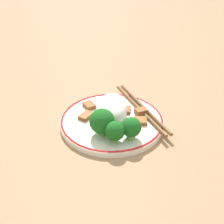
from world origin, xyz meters
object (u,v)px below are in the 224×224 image
object	(u,v)px
plate	(112,121)
chopsticks	(142,108)
broccoli_back_right	(131,128)
broccoli_back_center	(115,131)
broccoli_back_left	(102,122)

from	to	relation	value
plate	chopsticks	size ratio (longest dim) A/B	1.07
broccoli_back_right	chopsticks	distance (m)	0.12
plate	broccoli_back_right	size ratio (longest dim) A/B	4.81
plate	broccoli_back_center	xyz separation A→B (m)	(-0.08, -0.01, 0.03)
plate	broccoli_back_left	bearing A→B (deg)	160.75
plate	broccoli_back_left	size ratio (longest dim) A/B	3.99
plate	broccoli_back_left	distance (m)	0.07
plate	broccoli_back_right	xyz separation A→B (m)	(-0.07, -0.04, 0.03)
chopsticks	broccoli_back_right	bearing A→B (deg)	165.68
plate	chopsticks	world-z (taller)	chopsticks
broccoli_back_center	chopsticks	world-z (taller)	broccoli_back_center
broccoli_back_center	broccoli_back_left	bearing A→B (deg)	46.28
broccoli_back_center	chopsticks	bearing A→B (deg)	-26.32
broccoli_back_left	broccoli_back_right	distance (m)	0.06
broccoli_back_left	broccoli_back_right	size ratio (longest dim) A/B	1.21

